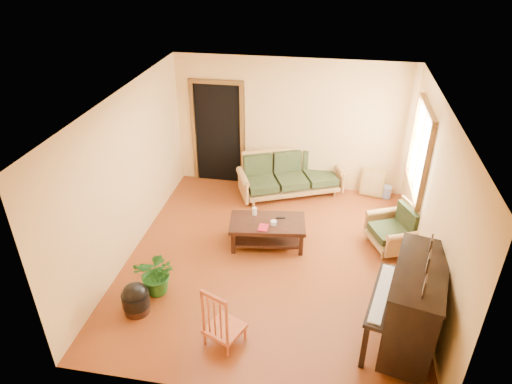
% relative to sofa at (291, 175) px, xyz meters
% --- Properties ---
extents(floor, '(5.00, 5.00, 0.00)m').
position_rel_sofa_xyz_m(floor, '(-0.08, -2.13, -0.43)').
color(floor, '#59230B').
rests_on(floor, ground).
extents(doorway, '(1.08, 0.16, 2.05)m').
position_rel_sofa_xyz_m(doorway, '(-1.53, 0.35, 0.60)').
color(doorway, black).
rests_on(doorway, floor).
extents(window, '(0.12, 1.36, 1.46)m').
position_rel_sofa_xyz_m(window, '(2.13, -0.83, 1.07)').
color(window, white).
rests_on(window, right_wall).
extents(sofa, '(2.16, 1.56, 0.86)m').
position_rel_sofa_xyz_m(sofa, '(0.00, 0.00, 0.00)').
color(sofa, '#A1723B').
rests_on(sofa, floor).
extents(coffee_table, '(1.30, 0.82, 0.45)m').
position_rel_sofa_xyz_m(coffee_table, '(-0.20, -1.73, -0.21)').
color(coffee_table, black).
rests_on(coffee_table, floor).
extents(armchair, '(0.98, 1.00, 0.77)m').
position_rel_sofa_xyz_m(armchair, '(1.81, -1.46, -0.04)').
color(armchair, '#A1723B').
rests_on(armchair, floor).
extents(piano, '(1.08, 1.50, 1.20)m').
position_rel_sofa_xyz_m(piano, '(1.86, -3.52, 0.17)').
color(piano, black).
rests_on(piano, floor).
extents(footstool, '(0.43, 0.43, 0.35)m').
position_rel_sofa_xyz_m(footstool, '(-1.72, -3.58, -0.25)').
color(footstool, black).
rests_on(footstool, floor).
extents(red_chair, '(0.57, 0.60, 0.91)m').
position_rel_sofa_xyz_m(red_chair, '(-0.41, -3.89, 0.03)').
color(red_chair, '#9B3F1C').
rests_on(red_chair, floor).
extents(leaning_frame, '(0.45, 0.19, 0.59)m').
position_rel_sofa_xyz_m(leaning_frame, '(1.58, 0.20, -0.13)').
color(leaning_frame, '#B08A3A').
rests_on(leaning_frame, floor).
extents(ceramic_crock, '(0.25, 0.25, 0.23)m').
position_rel_sofa_xyz_m(ceramic_crock, '(1.87, 0.20, -0.31)').
color(ceramic_crock, '#364CA2').
rests_on(ceramic_crock, floor).
extents(potted_plant, '(0.64, 0.57, 0.67)m').
position_rel_sofa_xyz_m(potted_plant, '(-1.56, -3.15, -0.09)').
color(potted_plant, '#1D5418').
rests_on(potted_plant, floor).
extents(book, '(0.16, 0.22, 0.02)m').
position_rel_sofa_xyz_m(book, '(-0.31, -1.93, 0.03)').
color(book, maroon).
rests_on(book, coffee_table).
extents(candle, '(0.10, 0.10, 0.13)m').
position_rel_sofa_xyz_m(candle, '(-0.44, -1.56, 0.08)').
color(candle, silver).
rests_on(candle, coffee_table).
extents(glass_jar, '(0.13, 0.13, 0.07)m').
position_rel_sofa_xyz_m(glass_jar, '(-0.09, -1.80, 0.05)').
color(glass_jar, silver).
rests_on(glass_jar, coffee_table).
extents(remote, '(0.16, 0.07, 0.02)m').
position_rel_sofa_xyz_m(remote, '(-0.00, -1.59, 0.03)').
color(remote, black).
rests_on(remote, coffee_table).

